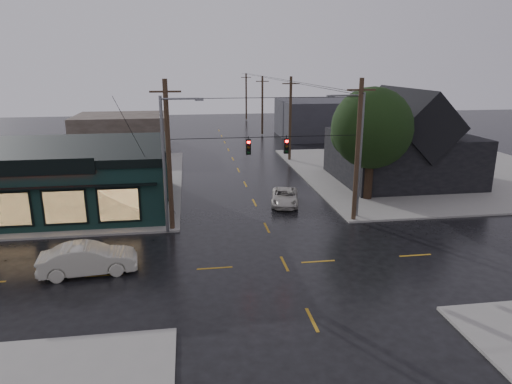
{
  "coord_description": "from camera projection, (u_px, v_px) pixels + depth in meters",
  "views": [
    {
      "loc": [
        -5.15,
        -23.53,
        11.11
      ],
      "look_at": [
        -1.01,
        4.3,
        3.12
      ],
      "focal_mm": 32.0,
      "sensor_mm": 36.0,
      "label": 1
    }
  ],
  "objects": [
    {
      "name": "suv_silver",
      "position": [
        285.0,
        197.0,
        36.96
      ],
      "size": [
        2.98,
        4.86,
        1.26
      ],
      "primitive_type": "imported",
      "rotation": [
        0.0,
        0.0,
        -0.21
      ],
      "color": "#BBB7AD",
      "rests_on": "ground"
    },
    {
      "name": "utility_pole_nw",
      "position": [
        173.0,
        230.0,
        31.42
      ],
      "size": [
        2.0,
        0.32,
        10.15
      ],
      "primitive_type": null,
      "color": "black",
      "rests_on": "ground"
    },
    {
      "name": "sedan_cream",
      "position": [
        88.0,
        259.0,
        24.75
      ],
      "size": [
        5.28,
        2.33,
        1.68
      ],
      "primitive_type": "imported",
      "rotation": [
        0.0,
        0.0,
        1.68
      ],
      "color": "#B2AF9C",
      "rests_on": "ground"
    },
    {
      "name": "bg_building_east",
      "position": [
        326.0,
        119.0,
        70.48
      ],
      "size": [
        14.0,
        12.0,
        5.6
      ],
      "primitive_type": "cube",
      "color": "#2B2A30",
      "rests_on": "ground"
    },
    {
      "name": "span_signal_assembly",
      "position": [
        267.0,
        146.0,
        30.8
      ],
      "size": [
        13.0,
        0.48,
        1.23
      ],
      "color": "black",
      "rests_on": "ground"
    },
    {
      "name": "pizza_shop",
      "position": [
        63.0,
        176.0,
        35.65
      ],
      "size": [
        16.3,
        12.34,
        4.9
      ],
      "color": "black",
      "rests_on": "ground"
    },
    {
      "name": "ne_building",
      "position": [
        403.0,
        135.0,
        43.24
      ],
      "size": [
        12.6,
        11.6,
        8.75
      ],
      "color": "black",
      "rests_on": "ground"
    },
    {
      "name": "utility_pole_ne",
      "position": [
        353.0,
        221.0,
        33.26
      ],
      "size": [
        2.0,
        0.32,
        10.15
      ],
      "primitive_type": null,
      "color": "black",
      "rests_on": "ground"
    },
    {
      "name": "sidewalk_ne",
      "position": [
        431.0,
        172.0,
        48.0
      ],
      "size": [
        28.0,
        28.0,
        0.15
      ],
      "primitive_type": "cube",
      "color": "gray",
      "rests_on": "ground"
    },
    {
      "name": "sidewalk_nw",
      "position": [
        29.0,
        186.0,
        42.33
      ],
      "size": [
        28.0,
        28.0,
        0.15
      ],
      "primitive_type": "cube",
      "color": "gray",
      "rests_on": "ground"
    },
    {
      "name": "corner_tree",
      "position": [
        372.0,
        128.0,
        36.71
      ],
      "size": [
        6.57,
        6.57,
        9.19
      ],
      "color": "black",
      "rests_on": "ground"
    },
    {
      "name": "streetlight_nw",
      "position": [
        168.0,
        234.0,
        30.71
      ],
      "size": [
        5.4,
        0.3,
        9.15
      ],
      "primitive_type": null,
      "color": "slate",
      "rests_on": "ground"
    },
    {
      "name": "bg_building_west",
      "position": [
        122.0,
        131.0,
        61.63
      ],
      "size": [
        12.0,
        10.0,
        4.4
      ],
      "primitive_type": "cube",
      "color": "#352D26",
      "rests_on": "ground"
    },
    {
      "name": "utility_pole_far_b",
      "position": [
        262.0,
        135.0,
        72.75
      ],
      "size": [
        2.0,
        0.32,
        9.15
      ],
      "primitive_type": null,
      "color": "black",
      "rests_on": "ground"
    },
    {
      "name": "utility_pole_far_a",
      "position": [
        289.0,
        161.0,
        53.72
      ],
      "size": [
        2.0,
        0.32,
        9.65
      ],
      "primitive_type": null,
      "color": "black",
      "rests_on": "ground"
    },
    {
      "name": "utility_pole_far_c",
      "position": [
        246.0,
        120.0,
        91.78
      ],
      "size": [
        2.0,
        0.32,
        9.15
      ],
      "primitive_type": null,
      "color": "black",
      "rests_on": "ground"
    },
    {
      "name": "streetlight_ne",
      "position": [
        356.0,
        217.0,
        34.0
      ],
      "size": [
        5.4,
        0.3,
        9.15
      ],
      "primitive_type": null,
      "color": "slate",
      "rests_on": "ground"
    },
    {
      "name": "ground_plane",
      "position": [
        284.0,
        264.0,
        26.16
      ],
      "size": [
        160.0,
        160.0,
        0.0
      ],
      "primitive_type": "plane",
      "color": "black"
    }
  ]
}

